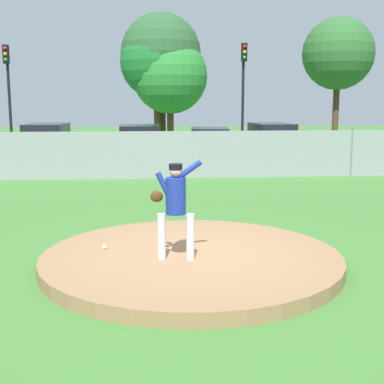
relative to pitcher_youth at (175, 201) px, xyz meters
The scene contains 16 objects.
ground_plane 6.41m from the pitcher_youth, 87.44° to the left, with size 80.00×80.00×0.00m, color #427A33.
asphalt_strip 14.85m from the pitcher_youth, 88.91° to the left, with size 44.00×7.00×0.01m, color #2B2B2D.
pitchers_mound 1.13m from the pitcher_youth, 46.66° to the left, with size 4.99×4.99×0.22m, color #99704C.
pitcher_youth is the anchor object (origin of this frame).
baseball 1.65m from the pitcher_youth, 149.64° to the left, with size 0.07×0.07×0.07m, color white.
chainlink_fence 10.31m from the pitcher_youth, 88.44° to the left, with size 33.14×0.07×1.76m.
parked_car_white 15.98m from the pitcher_youth, 71.39° to the left, with size 2.04×4.56×1.69m.
parked_car_navy 14.71m from the pitcher_youth, 81.21° to the left, with size 2.00×4.13×1.53m.
parked_car_silver 15.98m from the pitcher_youth, 107.35° to the left, with size 1.97×4.39×1.71m.
parked_car_slate 14.93m from the pitcher_youth, 92.84° to the left, with size 1.97×4.16×1.64m.
traffic_light_near 20.60m from the pitcher_youth, 110.71° to the left, with size 0.28×0.46×5.35m.
traffic_light_far 19.81m from the pitcher_youth, 76.74° to the left, with size 0.28×0.46×5.53m.
tree_broad_left 24.48m from the pitcher_youth, 89.50° to the left, with size 4.38×4.38×7.13m.
tree_leaning_west 24.77m from the pitcher_youth, 88.94° to the left, with size 4.79×4.79×7.81m.
tree_bushy_near 24.11m from the pitcher_youth, 87.68° to the left, with size 4.45×4.45×6.32m.
tree_slender_far 27.82m from the pitcher_youth, 65.22° to the left, with size 4.46×4.46×7.77m.
Camera 1 is at (-0.70, -8.50, 2.76)m, focal length 49.66 mm.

